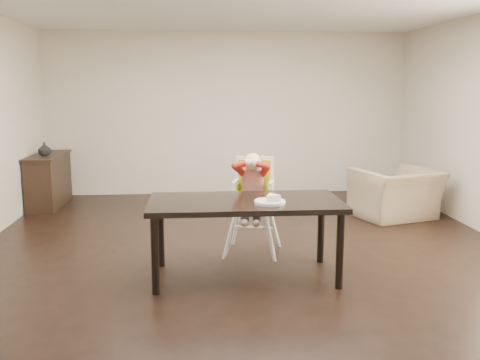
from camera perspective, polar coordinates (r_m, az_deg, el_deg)
The scene contains 8 objects.
ground at distance 5.81m, azimuth 0.82°, elevation -8.12°, with size 7.00×7.00×0.00m, color black.
room_walls at distance 5.52m, azimuth 0.86°, elevation 10.51°, with size 6.02×7.02×2.71m.
dining_table at distance 5.02m, azimuth 0.55°, elevation -3.05°, with size 1.80×0.90×0.75m.
high_chair at distance 5.77m, azimuth 1.41°, elevation -0.28°, with size 0.56×0.56×1.10m.
plate at distance 4.87m, azimuth 3.30°, elevation -2.18°, with size 0.36×0.36×0.08m.
armchair at distance 7.66m, azimuth 16.31°, elevation -0.55°, with size 1.05×0.68×0.92m, color #957E5F.
sideboard at distance 8.61m, azimuth -19.73°, elevation -0.02°, with size 0.44×1.26×0.79m.
vase at distance 8.43m, azimuth -20.13°, elevation 3.10°, with size 0.19×0.20×0.19m, color #99999E.
Camera 1 is at (-0.53, -5.49, 1.80)m, focal length 40.00 mm.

